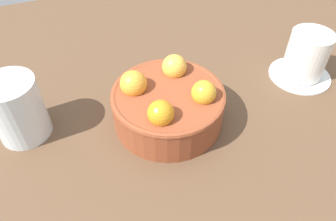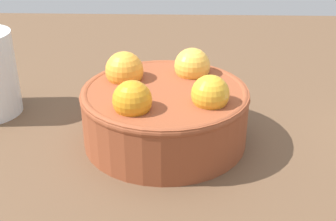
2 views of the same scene
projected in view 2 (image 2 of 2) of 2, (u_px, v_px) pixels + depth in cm
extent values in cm
cube|color=brown|center=(165.00, 159.00, 48.18)|extent=(142.66, 100.45, 4.85)
cylinder|color=brown|center=(165.00, 115.00, 45.77)|extent=(16.77, 16.77, 5.74)
torus|color=brown|center=(165.00, 93.00, 44.65)|extent=(16.97, 16.97, 1.00)
sphere|color=#F9B441|center=(192.00, 66.00, 47.85)|extent=(3.87, 3.87, 3.87)
sphere|color=orange|center=(124.00, 71.00, 46.67)|extent=(4.02, 4.02, 4.02)
sphere|color=orange|center=(132.00, 100.00, 40.29)|extent=(3.66, 3.66, 3.66)
sphere|color=gold|center=(210.00, 94.00, 41.47)|extent=(3.62, 3.62, 3.62)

